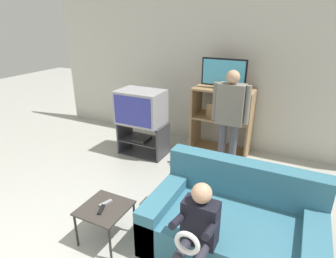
{
  "coord_description": "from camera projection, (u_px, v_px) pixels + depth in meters",
  "views": [
    {
      "loc": [
        1.58,
        -0.76,
        2.21
      ],
      "look_at": [
        0.12,
        2.19,
        0.9
      ],
      "focal_mm": 30.0,
      "sensor_mm": 36.0,
      "label": 1
    }
  ],
  "objects": [
    {
      "name": "media_shelf",
      "position": [
        222.0,
        120.0,
        4.78
      ],
      "size": [
        0.98,
        0.51,
        1.13
      ],
      "color": "#9E7A51",
      "rests_on": "ground_plane"
    },
    {
      "name": "person_standing_adult",
      "position": [
        230.0,
        113.0,
        4.0
      ],
      "size": [
        0.53,
        0.2,
        1.55
      ],
      "color": "#4C4C56",
      "rests_on": "ground_plane"
    },
    {
      "name": "tv_stand",
      "position": [
        143.0,
        138.0,
        4.82
      ],
      "size": [
        0.8,
        0.46,
        0.56
      ],
      "color": "#38383D",
      "rests_on": "ground_plane"
    },
    {
      "name": "snack_table",
      "position": [
        105.0,
        211.0,
        2.88
      ],
      "size": [
        0.47,
        0.47,
        0.41
      ],
      "color": "#38332D",
      "rests_on": "ground_plane"
    },
    {
      "name": "television_flat",
      "position": [
        224.0,
        74.0,
        4.47
      ],
      "size": [
        0.73,
        0.2,
        0.48
      ],
      "color": "black",
      "rests_on": "media_shelf"
    },
    {
      "name": "television_main",
      "position": [
        141.0,
        107.0,
        4.62
      ],
      "size": [
        0.76,
        0.53,
        0.55
      ],
      "color": "#9E9EA3",
      "rests_on": "tv_stand"
    },
    {
      "name": "remote_control_black",
      "position": [
        101.0,
        210.0,
        2.81
      ],
      "size": [
        0.08,
        0.15,
        0.02
      ],
      "primitive_type": "cube",
      "rotation": [
        0.0,
        0.0,
        0.35
      ],
      "color": "black",
      "rests_on": "snack_table"
    },
    {
      "name": "wall_back",
      "position": [
        207.0,
        73.0,
        4.96
      ],
      "size": [
        6.4,
        0.06,
        2.6
      ],
      "color": "beige",
      "rests_on": "ground_plane"
    },
    {
      "name": "remote_control_white",
      "position": [
        106.0,
        203.0,
        2.91
      ],
      "size": [
        0.08,
        0.15,
        0.02
      ],
      "primitive_type": "cube",
      "rotation": [
        0.0,
        0.0,
        -0.34
      ],
      "color": "gray",
      "rests_on": "snack_table"
    },
    {
      "name": "person_seated_child",
      "position": [
        197.0,
        231.0,
        2.3
      ],
      "size": [
        0.33,
        0.43,
        0.98
      ],
      "color": "#2D2D38",
      "rests_on": "ground_plane"
    },
    {
      "name": "couch",
      "position": [
        233.0,
        225.0,
        2.81
      ],
      "size": [
        1.65,
        1.0,
        0.82
      ],
      "color": "teal",
      "rests_on": "ground_plane"
    }
  ]
}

